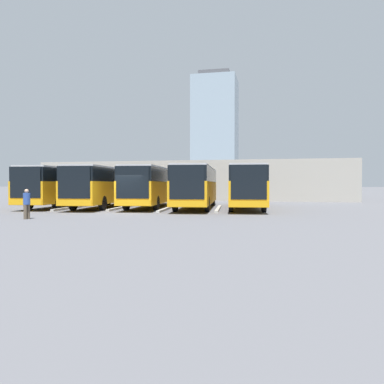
% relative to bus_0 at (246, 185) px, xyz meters
% --- Properties ---
extents(ground_plane, '(600.00, 600.00, 0.00)m').
position_rel_bus_0_xyz_m(ground_plane, '(7.60, 6.47, -1.81)').
color(ground_plane, '#5B5B60').
extents(bus_0, '(3.72, 12.54, 3.24)m').
position_rel_bus_0_xyz_m(bus_0, '(0.00, 0.00, 0.00)').
color(bus_0, orange).
rests_on(bus_0, ground_plane).
extents(curb_divider_0, '(0.93, 6.95, 0.15)m').
position_rel_bus_0_xyz_m(curb_divider_0, '(1.90, 1.83, -1.73)').
color(curb_divider_0, '#B2B2AD').
rests_on(curb_divider_0, ground_plane).
extents(bus_1, '(3.72, 12.54, 3.24)m').
position_rel_bus_0_xyz_m(bus_1, '(3.80, 0.60, 0.00)').
color(bus_1, orange).
rests_on(bus_1, ground_plane).
extents(curb_divider_1, '(0.93, 6.95, 0.15)m').
position_rel_bus_0_xyz_m(curb_divider_1, '(5.70, 2.43, -1.73)').
color(curb_divider_1, '#B2B2AD').
rests_on(curb_divider_1, ground_plane).
extents(bus_2, '(3.72, 12.54, 3.24)m').
position_rel_bus_0_xyz_m(bus_2, '(7.60, 0.08, 0.00)').
color(bus_2, orange).
rests_on(bus_2, ground_plane).
extents(curb_divider_2, '(0.93, 6.95, 0.15)m').
position_rel_bus_0_xyz_m(curb_divider_2, '(9.50, 1.91, -1.73)').
color(curb_divider_2, '#B2B2AD').
rests_on(curb_divider_2, ground_plane).
extents(bus_3, '(3.72, 12.54, 3.24)m').
position_rel_bus_0_xyz_m(bus_3, '(11.40, 0.85, 0.00)').
color(bus_3, orange).
rests_on(bus_3, ground_plane).
extents(curb_divider_3, '(0.93, 6.95, 0.15)m').
position_rel_bus_0_xyz_m(curb_divider_3, '(13.31, 2.68, -1.73)').
color(curb_divider_3, '#B2B2AD').
rests_on(curb_divider_3, ground_plane).
extents(bus_4, '(3.72, 12.54, 3.24)m').
position_rel_bus_0_xyz_m(bus_4, '(15.20, 0.64, 0.00)').
color(bus_4, orange).
rests_on(bus_4, ground_plane).
extents(pedestrian, '(0.42, 0.42, 1.63)m').
position_rel_bus_0_xyz_m(pedestrian, '(11.01, 11.56, -0.93)').
color(pedestrian, brown).
rests_on(pedestrian, ground_plane).
extents(station_building, '(37.71, 13.16, 4.69)m').
position_rel_bus_0_xyz_m(station_building, '(7.60, -17.71, 0.57)').
color(station_building, '#A8A399').
rests_on(station_building, ground_plane).
extents(office_tower, '(19.43, 19.43, 52.44)m').
position_rel_bus_0_xyz_m(office_tower, '(23.29, -139.94, 23.81)').
color(office_tower, '#93A8B7').
rests_on(office_tower, ground_plane).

